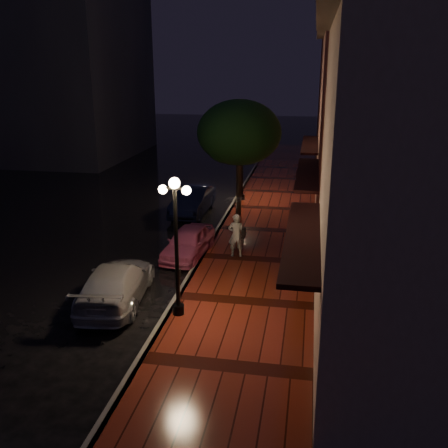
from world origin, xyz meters
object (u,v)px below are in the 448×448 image
Objects in this scene: woman_with_umbrella at (236,217)px; silver_car at (116,283)px; streetlamp_far at (242,157)px; street_tree at (239,135)px; streetlamp_near at (176,239)px; parking_meter at (179,284)px; navy_car at (193,200)px; pink_car at (188,242)px.

silver_car is at bearing 44.45° from woman_with_umbrella.
streetlamp_far reaches higher than silver_car.
streetlamp_near is at bearing -91.35° from street_tree.
parking_meter is (-1.11, -4.66, -0.86)m from woman_with_umbrella.
streetlamp_far reaches higher than parking_meter.
parking_meter is at bearing -90.39° from streetlamp_far.
silver_car is 3.63× the size of parking_meter.
navy_car reaches higher than silver_car.
navy_car reaches higher than parking_meter.
silver_car is (-2.30, -13.28, -1.93)m from streetlamp_far.
pink_car is at bearing -96.13° from streetlamp_far.
pink_car is 4.64m from silver_car.
streetlamp_far is (0.00, 14.00, 0.00)m from streetlamp_near.
streetlamp_far is at bearing 105.29° from parking_meter.
streetlamp_near is 1.18× the size of pink_car.
navy_car is 0.95× the size of silver_car.
streetlamp_near is 1.76m from parking_meter.
street_tree is 4.55× the size of parking_meter.
streetlamp_far reaches higher than navy_car.
streetlamp_far is at bearing 89.23° from pink_car.
streetlamp_far is 1.18× the size of pink_car.
silver_car is at bearing 162.52° from streetlamp_near.
woman_with_umbrella reaches higher than parking_meter.
street_tree is 2.35× the size of woman_with_umbrella.
streetlamp_near reaches higher than parking_meter.
navy_car is at bearing 116.88° from parking_meter.
silver_car is (-2.30, 0.72, -1.93)m from streetlamp_near.
parking_meter is at bearing -74.17° from pink_car.
parking_meter is at bearing 67.74° from woman_with_umbrella.
street_tree reaches higher than navy_car.
parking_meter is (-0.09, -13.48, -1.68)m from streetlamp_far.
parking_meter is at bearing -77.13° from navy_car.
pink_car is at bearing -8.35° from woman_with_umbrella.
street_tree is 6.97m from pink_car.
pink_car is (-0.95, -8.84, -1.98)m from streetlamp_far.
streetlamp_near is at bearing 155.85° from silver_car.
pink_car is at bearing -113.61° from silver_car.
navy_car is at bearing 101.15° from streetlamp_near.
streetlamp_far is 4.03m from navy_car.
streetlamp_far reaches higher than woman_with_umbrella.
streetlamp_far is 8.92m from woman_with_umbrella.
streetlamp_far is 13.59m from parking_meter.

